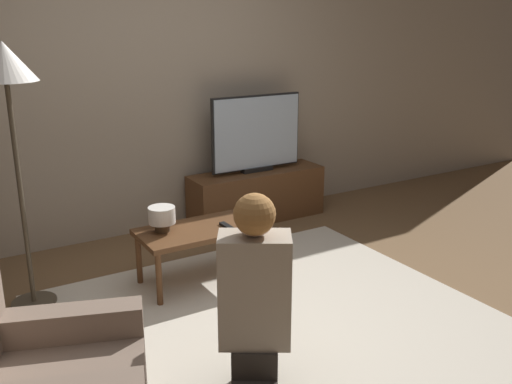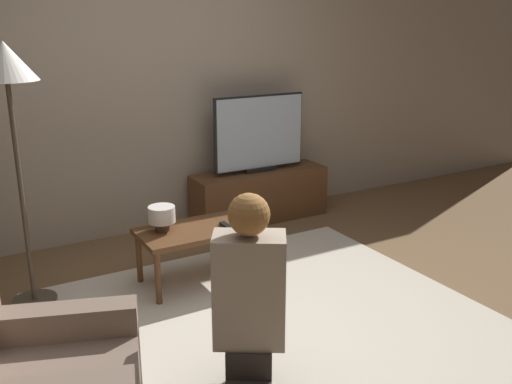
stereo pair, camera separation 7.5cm
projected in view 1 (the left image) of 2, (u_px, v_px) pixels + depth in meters
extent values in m
plane|color=brown|center=(273.00, 323.00, 3.46)|extent=(10.00, 10.00, 0.00)
cube|color=tan|center=(147.00, 78.00, 4.66)|extent=(10.00, 0.06, 2.60)
cube|color=beige|center=(273.00, 322.00, 3.45)|extent=(2.56, 2.29, 0.02)
cube|color=brown|center=(257.00, 195.00, 5.18)|extent=(1.25, 0.37, 0.45)
cube|color=black|center=(257.00, 169.00, 5.11)|extent=(0.30, 0.08, 0.04)
cube|color=black|center=(256.00, 132.00, 5.02)|extent=(0.88, 0.03, 0.66)
cube|color=silver|center=(257.00, 132.00, 5.02)|extent=(0.85, 0.04, 0.63)
cube|color=brown|center=(199.00, 230.00, 3.88)|extent=(0.83, 0.45, 0.04)
cylinder|color=brown|center=(159.00, 280.00, 3.60)|extent=(0.04, 0.04, 0.37)
cylinder|color=brown|center=(260.00, 256.00, 3.97)|extent=(0.04, 0.04, 0.37)
cylinder|color=brown|center=(139.00, 260.00, 3.90)|extent=(0.04, 0.04, 0.37)
cylinder|color=brown|center=(234.00, 239.00, 4.27)|extent=(0.04, 0.04, 0.37)
cylinder|color=#4C4233|center=(34.00, 303.00, 3.67)|extent=(0.28, 0.28, 0.03)
cylinder|color=#4C4233|center=(19.00, 182.00, 3.44)|extent=(0.03, 0.03, 1.59)
cone|color=silver|center=(4.00, 61.00, 3.23)|extent=(0.36, 0.36, 0.22)
cube|color=#7A6656|center=(61.00, 363.00, 2.60)|extent=(0.76, 0.38, 0.53)
cube|color=#332D28|center=(255.00, 354.00, 2.79)|extent=(0.31, 0.32, 0.14)
cube|color=tan|center=(255.00, 290.00, 2.69)|extent=(0.39, 0.35, 0.55)
sphere|color=#DBAD8E|center=(255.00, 216.00, 2.58)|extent=(0.19, 0.19, 0.19)
sphere|color=#9E6B38|center=(255.00, 214.00, 2.56)|extent=(0.19, 0.19, 0.19)
cube|color=black|center=(255.00, 254.00, 3.04)|extent=(0.13, 0.11, 0.04)
cylinder|color=tan|center=(275.00, 263.00, 2.92)|extent=(0.22, 0.29, 0.07)
cylinder|color=tan|center=(235.00, 263.00, 2.92)|extent=(0.22, 0.29, 0.07)
cylinder|color=#4C3823|center=(162.00, 227.00, 3.80)|extent=(0.10, 0.10, 0.06)
cylinder|color=silver|center=(162.00, 215.00, 3.78)|extent=(0.18, 0.18, 0.11)
cube|color=black|center=(227.00, 226.00, 3.88)|extent=(0.04, 0.15, 0.02)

